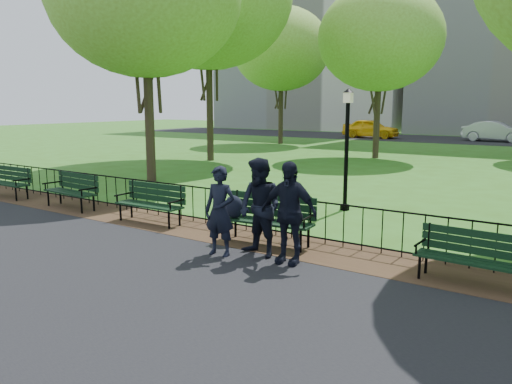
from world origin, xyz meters
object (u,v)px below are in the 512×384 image
Objects in this scene: tree_far_c at (380,38)px; park_bench_right_a at (472,252)px; park_bench_main at (254,211)px; tree_far_w at (281,49)px; park_bench_left_c at (9,179)px; person_right at (289,213)px; taxi at (371,128)px; lamppost at (347,145)px; person_mid at (260,208)px; park_bench_left_a at (152,199)px; park_bench_left_b at (73,187)px; sedan_silver at (496,131)px; person_left at (220,211)px.

park_bench_right_a is at bearing -64.71° from tree_far_c.
park_bench_main is 26.86m from tree_far_w.
park_bench_left_c is 0.99× the size of person_right.
lamppost is at bearing -161.39° from taxi.
tree_far_c is 1.91× the size of taxi.
park_bench_left_c reaches higher than park_bench_right_a.
park_bench_main is 0.98m from person_mid.
park_bench_left_a is at bearing -65.88° from tree_far_w.
park_bench_left_b is at bearing 173.77° from park_bench_main.
person_right reaches higher than park_bench_left_b.
lamppost is 0.37× the size of tree_far_c.
person_mid is (4.56, -17.97, -5.24)m from tree_far_c.
person_mid is 0.40× the size of sedan_silver.
park_bench_left_c is 1.08× the size of park_bench_right_a.
park_bench_left_b is at bearing -97.22° from tree_far_c.
person_left reaches higher than taxi.
lamppost is 0.70× the size of sedan_silver.
tree_far_w is 5.59× the size of person_left.
taxi is 1.00× the size of sedan_silver.
tree_far_c reaches higher than park_bench_left_a.
lamppost is (-4.04, 4.17, 1.24)m from park_bench_right_a.
park_bench_left_b is 1.03× the size of park_bench_left_c.
park_bench_right_a is at bearing -2.88° from park_bench_left_a.
person_right reaches higher than person_left.
park_bench_left_a is 1.08× the size of person_left.
park_bench_right_a is at bearing 5.40° from person_left.
park_bench_left_c is 32.13m from taxi.
person_mid is at bearing -75.76° from tree_far_c.
park_bench_left_c is 0.98× the size of person_mid.
park_bench_left_a is 1.01× the size of park_bench_left_c.
person_mid is at bearing -54.57° from park_bench_main.
taxi is 9.55m from sedan_silver.
park_bench_main is at bearing -77.13° from tree_far_c.
person_right is at bearing -172.43° from sedan_silver.
lamppost is at bearing 136.81° from park_bench_right_a.
lamppost reaches higher than person_mid.
park_bench_right_a is (4.25, -0.07, -0.14)m from park_bench_main.
tree_far_c reaches higher than park_bench_main.
park_bench_left_b is at bearing -72.66° from tree_far_w.
park_bench_main is 0.21× the size of tree_far_w.
tree_far_c is at bearing 91.19° from park_bench_left_a.
park_bench_main is 1.18× the size of park_bench_right_a.
person_right is 34.75m from taxi.
lamppost reaches higher than person_right.
person_left is at bearing -164.72° from taxi.
tree_far_c is at bearing 86.28° from park_bench_left_b.
sedan_silver reaches higher than park_bench_right_a.
park_bench_left_b is 1.11× the size of park_bench_right_a.
park_bench_left_b reaches higher than park_bench_left_c.
park_bench_main is 1.06× the size of park_bench_left_b.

